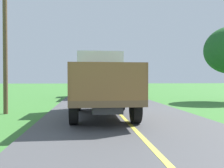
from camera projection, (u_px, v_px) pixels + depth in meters
The scene contains 3 objects.
banana_truck_near at pixel (101, 82), 10.42m from camera, with size 2.38×5.82×2.80m.
banana_truck_far at pixel (93, 81), 21.11m from camera, with size 2.38×5.81×2.80m.
utility_pole_roadside at pixel (5, 21), 10.69m from camera, with size 2.09×0.20×7.94m.
Camera 1 is at (-1.42, 2.22, 1.58)m, focal length 37.47 mm.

